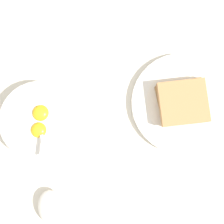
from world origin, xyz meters
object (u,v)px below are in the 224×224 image
at_px(egg_bowl, 40,121).
at_px(toast_sandwich, 183,102).
at_px(toast_plate, 182,104).
at_px(soup_spoon, 53,213).

xyz_separation_m(egg_bowl, toast_sandwich, (0.11, 0.28, 0.01)).
height_order(egg_bowl, toast_sandwich, egg_bowl).
distance_m(toast_plate, toast_sandwich, 0.03).
bearing_deg(toast_plate, egg_bowl, -112.30).
distance_m(egg_bowl, soup_spoon, 0.19).
height_order(egg_bowl, toast_plate, egg_bowl).
bearing_deg(toast_sandwich, toast_plate, 68.85).
distance_m(toast_sandwich, soup_spoon, 0.35).
relative_size(egg_bowl, toast_plate, 0.74).
bearing_deg(toast_plate, toast_sandwich, -111.15).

